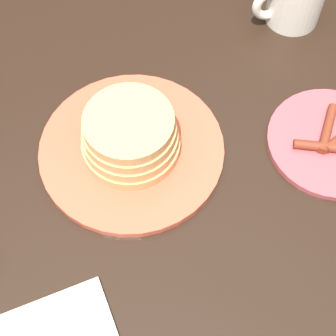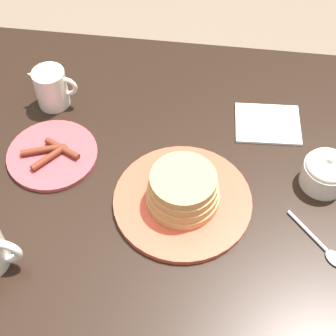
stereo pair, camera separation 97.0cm
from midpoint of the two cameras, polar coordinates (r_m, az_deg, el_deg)
name	(u,v)px [view 1 (the left image)]	position (r m, az deg, el deg)	size (l,w,h in m)	color
ground_plane	(171,293)	(1.53, 6.41, -31.20)	(8.00, 8.00, 0.00)	#7A6651
dining_table	(173,187)	(0.88, 11.34, -32.59)	(1.38, 0.94, 0.78)	black
pancake_plate	(131,141)	(0.73, 8.11, -33.86)	(0.27, 0.27, 0.08)	#DB5138
side_plate_bacon	(331,141)	(0.84, 31.37, -28.89)	(0.19, 0.19, 0.02)	#B2474C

